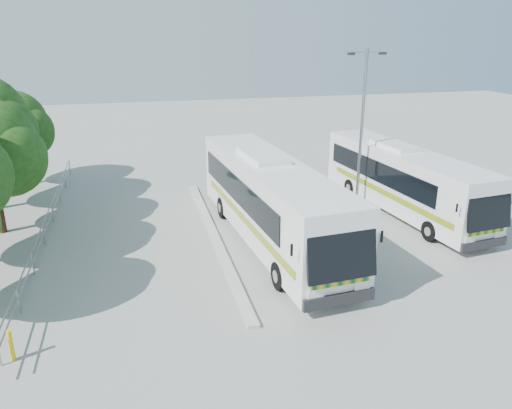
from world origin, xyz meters
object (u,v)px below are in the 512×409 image
object	(u,v)px
coach_main	(271,200)
coach_adjacent	(403,179)
tree_far_e	(15,124)
bollard	(11,345)
lamppost	(362,123)

from	to	relation	value
coach_main	coach_adjacent	world-z (taller)	coach_main
tree_far_e	coach_main	bearing A→B (deg)	-44.37
tree_far_e	bollard	size ratio (longest dim) A/B	5.80
coach_main	bollard	world-z (taller)	coach_main
tree_far_e	lamppost	world-z (taller)	lamppost
coach_main	bollard	bearing A→B (deg)	-151.24
tree_far_e	coach_adjacent	distance (m)	23.23
coach_main	lamppost	xyz separation A→B (m)	(5.94, 3.50, 2.61)
lamppost	bollard	world-z (taller)	lamppost
lamppost	bollard	size ratio (longest dim) A/B	8.29
tree_far_e	lamppost	size ratio (longest dim) A/B	0.70
tree_far_e	coach_adjacent	xyz separation A→B (m)	(20.72, -10.29, -2.04)
coach_main	lamppost	bearing A→B (deg)	25.52
coach_adjacent	bollard	bearing A→B (deg)	-159.90
coach_adjacent	bollard	xyz separation A→B (m)	(-17.80, -8.81, -1.33)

